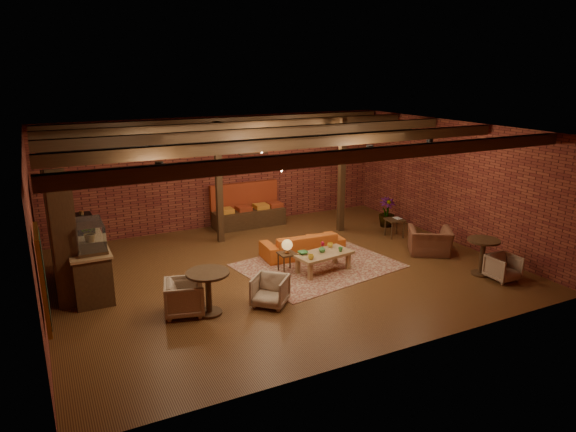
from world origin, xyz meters
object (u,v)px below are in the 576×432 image
armchair_a (185,296)px  sofa (302,244)px  coffee_table (323,255)px  armchair_right (430,237)px  round_table_left (208,286)px  side_table_lamp (287,247)px  round_table_right (483,251)px  plant_tall (388,183)px  armchair_b (270,289)px  armchair_far (503,266)px  side_table_book (395,220)px

armchair_a → sofa: bearing=-48.4°
coffee_table → armchair_a: size_ratio=1.90×
armchair_right → round_table_left: bearing=39.2°
sofa → armchair_a: (-3.47, -1.79, 0.07)m
side_table_lamp → armchair_right: 3.77m
coffee_table → round_table_right: 3.57m
plant_tall → side_table_lamp: bearing=-156.1°
round_table_left → armchair_a: 0.50m
round_table_right → side_table_lamp: bearing=151.6°
side_table_lamp → round_table_left: (-2.24, -1.19, -0.02)m
round_table_left → armchair_b: bearing=-8.5°
coffee_table → armchair_right: 3.00m
sofa → round_table_right: size_ratio=2.43×
side_table_lamp → round_table_right: round_table_right is taller
plant_tall → armchair_far: bearing=-91.7°
round_table_right → sofa: bearing=136.5°
side_table_book → plant_tall: plant_tall is taller
sofa → armchair_right: bearing=159.1°
sofa → round_table_left: size_ratio=2.39×
armchair_right → side_table_book: armchair_right is taller
coffee_table → armchair_a: (-3.39, -0.66, -0.03)m
coffee_table → sofa: bearing=85.9°
sofa → plant_tall: (3.37, 1.06, 1.00)m
sofa → round_table_right: 4.19m
armchair_a → coffee_table: bearing=-64.7°
round_table_right → plant_tall: plant_tall is taller
plant_tall → armchair_right: bearing=-101.0°
sofa → round_table_left: (-3.06, -1.99, 0.28)m
sofa → plant_tall: 3.67m
side_table_book → armchair_far: 3.49m
round_table_right → armchair_a: bearing=170.5°
armchair_b → armchair_far: size_ratio=1.07×
armchair_right → armchair_far: bearing=132.1°
round_table_left → armchair_right: armchair_right is taller
sofa → plant_tall: plant_tall is taller
side_table_book → armchair_a: bearing=-163.1°
coffee_table → side_table_book: bearing=23.1°
armchair_right → coffee_table: bearing=29.3°
plant_tall → side_table_book: bearing=-114.3°
sofa → armchair_a: 3.90m
coffee_table → armchair_right: bearing=-3.4°
sofa → round_table_right: (3.03, -2.88, 0.26)m
round_table_left → plant_tall: (6.43, 3.05, 0.72)m
armchair_a → round_table_right: 6.60m
sofa → plant_tall: size_ratio=0.78×
round_table_right → plant_tall: 4.02m
plant_tall → armchair_b: bearing=-148.4°
armchair_right → armchair_a: bearing=37.0°
coffee_table → side_table_book: size_ratio=2.64×
side_table_lamp → armchair_far: size_ratio=1.27×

